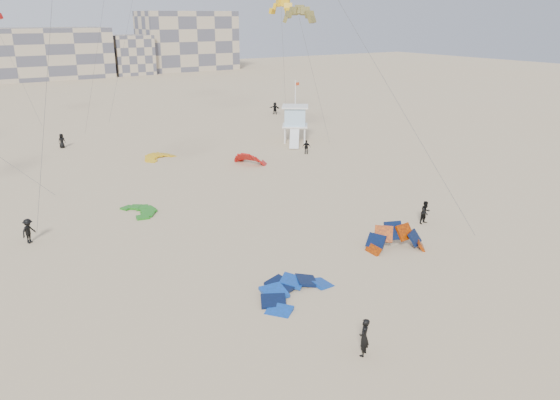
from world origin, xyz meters
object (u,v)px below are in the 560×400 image
kitesurfer_main (364,337)px  lifeguard_tower_near (295,124)px  kite_ground_blue (294,294)px  kite_ground_orange (396,249)px

kitesurfer_main → lifeguard_tower_near: lifeguard_tower_near is taller
kite_ground_blue → lifeguard_tower_near: (21.99, 32.23, 2.20)m
kitesurfer_main → lifeguard_tower_near: size_ratio=0.28×
kite_ground_blue → kite_ground_orange: bearing=-10.2°
kite_ground_blue → kite_ground_orange: kite_ground_orange is taller
kite_ground_orange → lifeguard_tower_near: size_ratio=0.61×
kite_ground_blue → kite_ground_orange: size_ratio=1.15×
kitesurfer_main → kite_ground_blue: bearing=-127.4°
kite_ground_orange → lifeguard_tower_near: (12.75, 30.72, 2.20)m
kite_ground_blue → lifeguard_tower_near: lifeguard_tower_near is taller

